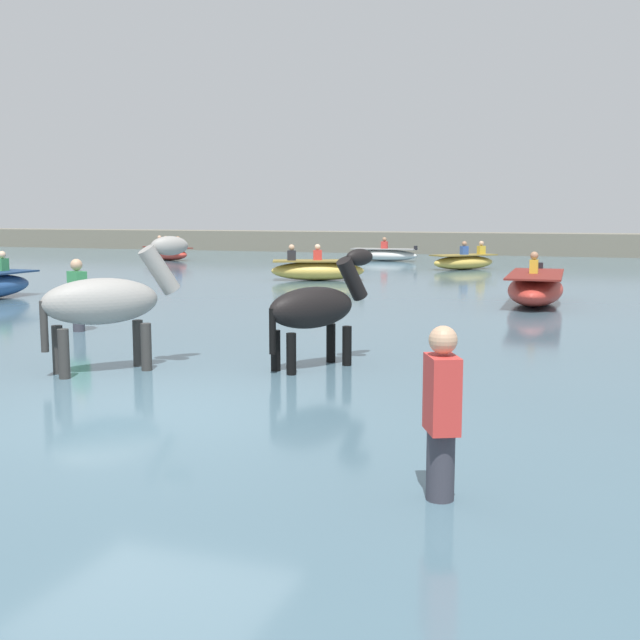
% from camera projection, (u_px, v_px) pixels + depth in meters
% --- Properties ---
extents(ground_plane, '(120.00, 120.00, 0.00)m').
position_uv_depth(ground_plane, '(152.00, 447.00, 8.20)').
color(ground_plane, '#84755B').
extents(water_surface, '(90.00, 90.00, 0.39)m').
position_uv_depth(water_surface, '(395.00, 314.00, 17.49)').
color(water_surface, '#476675').
rests_on(water_surface, ground).
extents(horse_lead_grey, '(1.51, 1.69, 2.10)m').
position_uv_depth(horse_lead_grey, '(107.00, 305.00, 10.06)').
color(horse_lead_grey, gray).
rests_on(horse_lead_grey, ground).
extents(horse_trailing_black, '(1.15, 1.68, 1.92)m').
position_uv_depth(horse_trailing_black, '(316.00, 311.00, 10.34)').
color(horse_trailing_black, black).
rests_on(horse_trailing_black, ground).
extents(boat_far_inshore, '(2.92, 2.19, 1.04)m').
position_uv_depth(boat_far_inshore, '(167.00, 253.00, 34.41)').
color(boat_far_inshore, '#BC382D').
rests_on(boat_far_inshore, water_surface).
extents(boat_far_offshore, '(2.99, 2.00, 1.09)m').
position_uv_depth(boat_far_offshore, '(317.00, 270.00, 23.97)').
color(boat_far_offshore, gold).
rests_on(boat_far_offshore, water_surface).
extents(boat_distant_west, '(2.38, 2.47, 1.02)m').
position_uv_depth(boat_distant_west, '(464.00, 262.00, 28.60)').
color(boat_distant_west, gold).
rests_on(boat_distant_west, water_surface).
extents(boat_distant_east, '(1.30, 3.54, 1.17)m').
position_uv_depth(boat_distant_east, '(536.00, 289.00, 17.66)').
color(boat_distant_east, '#BC382D').
rests_on(boat_distant_east, water_surface).
extents(boat_mid_channel, '(2.90, 0.98, 1.00)m').
position_uv_depth(boat_mid_channel, '(384.00, 255.00, 33.74)').
color(boat_mid_channel, silver).
rests_on(boat_mid_channel, water_surface).
extents(person_onlooker_left, '(0.32, 0.38, 1.63)m').
position_uv_depth(person_onlooker_left, '(441.00, 433.00, 5.56)').
color(person_onlooker_left, '#383842').
rests_on(person_onlooker_left, ground).
extents(person_spectator_far, '(0.37, 0.31, 1.63)m').
position_uv_depth(person_spectator_far, '(78.00, 304.00, 13.56)').
color(person_spectator_far, '#383842').
rests_on(person_spectator_far, ground).
extents(far_shoreline, '(80.00, 2.40, 1.45)m').
position_uv_depth(far_shoreline, '(514.00, 248.00, 38.92)').
color(far_shoreline, '#706B5B').
rests_on(far_shoreline, ground).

